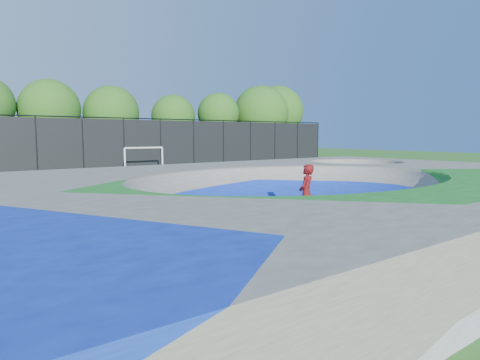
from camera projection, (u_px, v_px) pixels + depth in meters
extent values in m
plane|color=#255C19|center=(296.00, 223.00, 13.45)|extent=(120.00, 120.00, 0.00)
cube|color=gray|center=(297.00, 199.00, 13.37)|extent=(22.00, 14.00, 1.50)
imported|color=#B40E0E|center=(306.00, 194.00, 13.29)|extent=(0.80, 0.69, 1.85)
cube|color=black|center=(306.00, 222.00, 13.39)|extent=(0.77, 0.62, 0.05)
cylinder|color=silver|center=(125.00, 162.00, 28.92)|extent=(0.12, 0.12, 1.87)
cylinder|color=silver|center=(162.00, 160.00, 30.62)|extent=(0.12, 0.12, 1.87)
cylinder|color=silver|center=(144.00, 148.00, 29.67)|extent=(2.81, 0.12, 0.12)
cylinder|color=black|center=(36.00, 147.00, 28.02)|extent=(0.09, 0.09, 4.00)
cylinder|color=black|center=(83.00, 146.00, 29.83)|extent=(0.09, 0.09, 4.00)
cylinder|color=black|center=(124.00, 145.00, 31.64)|extent=(0.09, 0.09, 4.00)
cylinder|color=black|center=(161.00, 145.00, 33.45)|extent=(0.09, 0.09, 4.00)
cylinder|color=black|center=(194.00, 144.00, 35.26)|extent=(0.09, 0.09, 4.00)
cylinder|color=black|center=(223.00, 144.00, 37.08)|extent=(0.09, 0.09, 4.00)
cylinder|color=black|center=(250.00, 143.00, 38.89)|extent=(0.09, 0.09, 4.00)
cylinder|color=black|center=(275.00, 143.00, 40.70)|extent=(0.09, 0.09, 4.00)
cylinder|color=black|center=(297.00, 143.00, 42.51)|extent=(0.09, 0.09, 4.00)
cylinder|color=black|center=(318.00, 142.00, 44.33)|extent=(0.09, 0.09, 4.00)
cube|color=black|center=(83.00, 146.00, 29.83)|extent=(48.00, 0.03, 3.80)
cylinder|color=black|center=(82.00, 117.00, 29.62)|extent=(48.00, 0.08, 0.08)
cylinder|color=#462E23|center=(51.00, 151.00, 34.09)|extent=(0.44, 0.44, 3.00)
sphere|color=#265A17|center=(50.00, 109.00, 33.74)|extent=(4.73, 4.73, 4.73)
cylinder|color=#462E23|center=(113.00, 151.00, 36.52)|extent=(0.44, 0.44, 2.85)
sphere|color=#265A17|center=(111.00, 113.00, 36.19)|extent=(4.65, 4.65, 4.65)
cylinder|color=#462E23|center=(174.00, 149.00, 40.27)|extent=(0.44, 0.44, 2.95)
sphere|color=#265A17|center=(173.00, 117.00, 39.96)|extent=(4.08, 4.08, 4.08)
cylinder|color=#462E23|center=(219.00, 146.00, 42.27)|extent=(0.44, 0.44, 3.32)
sphere|color=#265A17|center=(218.00, 114.00, 41.94)|extent=(4.08, 4.08, 4.08)
cylinder|color=#462E23|center=(261.00, 148.00, 44.90)|extent=(0.44, 0.44, 2.86)
sphere|color=#265A17|center=(261.00, 113.00, 44.53)|extent=(5.74, 5.74, 5.74)
cylinder|color=#462E23|center=(277.00, 145.00, 49.10)|extent=(0.44, 0.44, 3.28)
sphere|color=#265A17|center=(278.00, 111.00, 48.70)|extent=(5.81, 5.81, 5.81)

